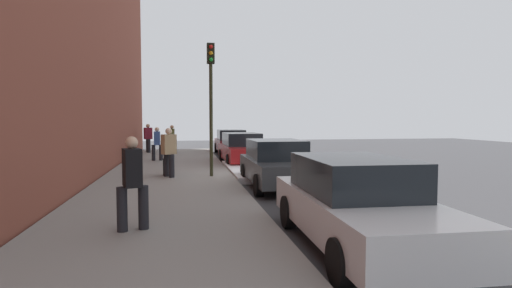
{
  "coord_description": "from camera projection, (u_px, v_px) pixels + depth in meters",
  "views": [
    {
      "loc": [
        14.02,
        -2.75,
        2.16
      ],
      "look_at": [
        -1.62,
        0.05,
        1.2
      ],
      "focal_mm": 28.46,
      "sensor_mm": 36.0,
      "label": 1
    }
  ],
  "objects": [
    {
      "name": "parked_car_red",
      "position": [
        242.0,
        149.0,
        19.51
      ],
      "size": [
        4.69,
        2.0,
        1.51
      ],
      "color": "black",
      "rests_on": "ground"
    },
    {
      "name": "pedestrian_tan_coat",
      "position": [
        169.0,
        151.0,
        14.15
      ],
      "size": [
        0.51,
        0.55,
        1.71
      ],
      "color": "black",
      "rests_on": "sidewalk"
    },
    {
      "name": "pedestrian_black_coat",
      "position": [
        132.0,
        180.0,
        7.31
      ],
      "size": [
        0.52,
        0.55,
        1.71
      ],
      "color": "black",
      "rests_on": "sidewalk"
    },
    {
      "name": "pedestrian_burgundy_coat",
      "position": [
        148.0,
        137.0,
        24.77
      ],
      "size": [
        0.56,
        0.54,
        1.74
      ],
      "color": "black",
      "rests_on": "sidewalk"
    },
    {
      "name": "sidewalk",
      "position": [
        168.0,
        181.0,
        13.8
      ],
      "size": [
        28.0,
        4.6,
        0.15
      ],
      "primitive_type": "cube",
      "color": "gray",
      "rests_on": "ground"
    },
    {
      "name": "parked_car_charcoal",
      "position": [
        277.0,
        164.0,
        12.84
      ],
      "size": [
        4.17,
        1.91,
        1.51
      ],
      "color": "black",
      "rests_on": "ground"
    },
    {
      "name": "rolling_suitcase",
      "position": [
        166.0,
        167.0,
        14.67
      ],
      "size": [
        0.34,
        0.22,
        0.96
      ],
      "color": "black",
      "rests_on": "sidewalk"
    },
    {
      "name": "lane_stripe_centre",
      "position": [
        348.0,
        178.0,
        14.95
      ],
      "size": [
        28.0,
        0.14,
        0.01
      ],
      "primitive_type": "cube",
      "color": "gold",
      "rests_on": "ground"
    },
    {
      "name": "snow_bank_curb",
      "position": [
        236.0,
        170.0,
        16.32
      ],
      "size": [
        5.81,
        0.56,
        0.22
      ],
      "primitive_type": "cube",
      "color": "white",
      "rests_on": "ground"
    },
    {
      "name": "parked_car_maroon",
      "position": [
        231.0,
        142.0,
        25.44
      ],
      "size": [
        4.24,
        1.91,
        1.51
      ],
      "color": "black",
      "rests_on": "ground"
    },
    {
      "name": "traffic_light_pole",
      "position": [
        211.0,
        88.0,
        14.23
      ],
      "size": [
        0.35,
        0.26,
        4.67
      ],
      "color": "#2D2D19",
      "rests_on": "sidewalk"
    },
    {
      "name": "parked_car_white",
      "position": [
        356.0,
        203.0,
        6.82
      ],
      "size": [
        4.71,
        1.98,
        1.51
      ],
      "color": "black",
      "rests_on": "ground"
    },
    {
      "name": "ground_plane",
      "position": [
        263.0,
        180.0,
        14.39
      ],
      "size": [
        56.0,
        56.0,
        0.0
      ],
      "primitive_type": "plane",
      "color": "#333335"
    },
    {
      "name": "pedestrian_olive_coat",
      "position": [
        172.0,
        138.0,
        24.54
      ],
      "size": [
        0.46,
        0.55,
        1.67
      ],
      "color": "black",
      "rests_on": "sidewalk"
    },
    {
      "name": "pedestrian_blue_coat",
      "position": [
        157.0,
        143.0,
        19.87
      ],
      "size": [
        0.44,
        0.54,
        1.63
      ],
      "color": "black",
      "rests_on": "sidewalk"
    }
  ]
}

